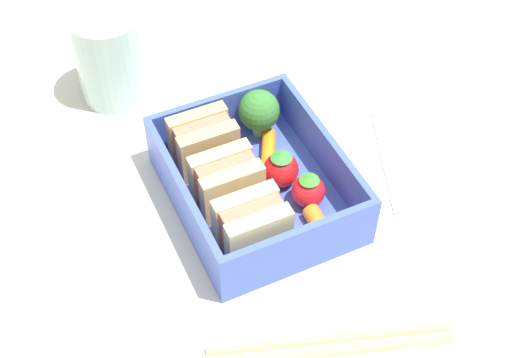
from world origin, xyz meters
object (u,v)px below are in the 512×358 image
object	(u,v)px
sandwich_center_left	(227,182)
strawberry_left	(308,190)
folded_napkin	(438,160)
carrot_stick_far_left	(320,227)
strawberry_far_left	(281,168)
carrot_stick_left	(268,150)
sandwich_left	(252,226)
sandwich_center	(204,143)
drinking_glass	(111,56)
chopstick_pair	(331,344)
broccoli_floret	(259,111)

from	to	relation	value
sandwich_center_left	strawberry_left	xyz separation A→B (cm)	(-3.04, -6.12, -0.85)
folded_napkin	carrot_stick_far_left	bearing A→B (deg)	103.16
strawberry_far_left	carrot_stick_left	world-z (taller)	strawberry_far_left
sandwich_left	strawberry_left	bearing A→B (deg)	-72.00
carrot_stick_far_left	sandwich_center	bearing A→B (deg)	26.05
drinking_glass	strawberry_left	bearing A→B (deg)	-154.78
sandwich_center_left	carrot_stick_left	bearing A→B (deg)	-58.76
carrot_stick_far_left	chopstick_pair	world-z (taller)	carrot_stick_far_left
broccoli_floret	chopstick_pair	world-z (taller)	broccoli_floret
broccoli_floret	folded_napkin	size ratio (longest dim) A/B	0.37
strawberry_far_left	drinking_glass	world-z (taller)	drinking_glass
sandwich_center_left	strawberry_left	distance (cm)	6.89
sandwich_left	strawberry_left	size ratio (longest dim) A/B	1.56
drinking_glass	sandwich_center_left	bearing A→B (deg)	-167.72
chopstick_pair	folded_napkin	size ratio (longest dim) A/B	1.40
sandwich_left	sandwich_center	size ratio (longest dim) A/B	1.00
strawberry_left	carrot_stick_left	bearing A→B (deg)	5.96
chopstick_pair	drinking_glass	xyz separation A→B (cm)	(33.74, 5.74, 4.27)
sandwich_center_left	sandwich_center	distance (cm)	5.03
carrot_stick_far_left	strawberry_far_left	world-z (taller)	strawberry_far_left
sandwich_center_left	carrot_stick_far_left	xyz separation A→B (cm)	(-6.29, -5.53, -1.67)
strawberry_far_left	carrot_stick_left	distance (cm)	3.44
strawberry_far_left	carrot_stick_left	bearing A→B (deg)	-7.02
sandwich_center	folded_napkin	xyz separation A→B (cm)	(-7.99, -19.75, -3.40)
sandwich_center	carrot_stick_left	world-z (taller)	sandwich_center
strawberry_left	sandwich_center_left	bearing A→B (deg)	63.62
broccoli_floret	strawberry_left	bearing A→B (deg)	-178.72
strawberry_left	carrot_stick_left	distance (cm)	6.45
sandwich_left	sandwich_center_left	distance (cm)	5.03
strawberry_left	broccoli_floret	bearing A→B (deg)	1.28
strawberry_left	strawberry_far_left	xyz separation A→B (cm)	(3.10, 1.06, 0.12)
strawberry_far_left	folded_napkin	bearing A→B (deg)	-101.66
sandwich_center	carrot_stick_left	size ratio (longest dim) A/B	1.20
sandwich_center	broccoli_floret	bearing A→B (deg)	-78.48
strawberry_far_left	strawberry_left	bearing A→B (deg)	-161.10
strawberry_left	folded_napkin	xyz separation A→B (cm)	(0.07, -13.62, -2.55)
sandwich_center	strawberry_left	world-z (taller)	sandwich_center
strawberry_left	folded_napkin	bearing A→B (deg)	-89.70
strawberry_left	strawberry_far_left	distance (cm)	3.28
carrot_stick_left	strawberry_far_left	bearing A→B (deg)	172.98
sandwich_center	folded_napkin	world-z (taller)	sandwich_center
broccoli_floret	folded_napkin	bearing A→B (deg)	-123.63
folded_napkin	broccoli_floret	bearing A→B (deg)	56.37
sandwich_center_left	sandwich_center	xyz separation A→B (cm)	(5.03, 0.00, 0.00)
drinking_glass	folded_napkin	world-z (taller)	drinking_glass
sandwich_left	strawberry_far_left	xyz separation A→B (cm)	(5.09, -5.06, -0.73)
carrot_stick_left	chopstick_pair	bearing A→B (deg)	168.54
sandwich_left	carrot_stick_far_left	world-z (taller)	sandwich_left
broccoli_floret	drinking_glass	world-z (taller)	drinking_glass
carrot_stick_left	folded_napkin	world-z (taller)	carrot_stick_left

